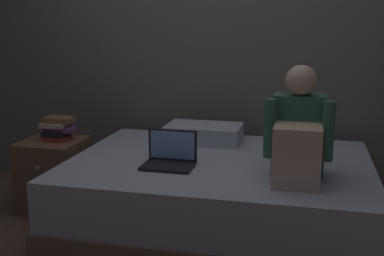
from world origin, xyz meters
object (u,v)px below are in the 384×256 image
at_px(nightstand, 54,175).
at_px(book_stack, 57,128).
at_px(laptop, 170,157).
at_px(person_sitting, 298,136).
at_px(pillow, 204,133).
at_px(bed, 219,197).

relative_size(nightstand, book_stack, 2.41).
distance_m(nightstand, book_stack, 0.36).
bearing_deg(laptop, person_sitting, -4.33).
distance_m(pillow, book_stack, 1.10).
bearing_deg(laptop, nightstand, 161.42).
distance_m(nightstand, laptop, 1.12).
bearing_deg(nightstand, book_stack, 42.98).
bearing_deg(person_sitting, laptop, 175.67).
height_order(nightstand, book_stack, book_stack).
bearing_deg(bed, person_sitting, -28.40).
height_order(nightstand, laptop, laptop).
relative_size(nightstand, laptop, 1.69).
bearing_deg(book_stack, person_sitting, -13.72).
height_order(person_sitting, laptop, person_sitting).
relative_size(bed, laptop, 6.25).
bearing_deg(nightstand, bed, -5.65).
xyz_separation_m(person_sitting, pillow, (-0.71, 0.72, -0.19)).
xyz_separation_m(nightstand, pillow, (1.09, 0.32, 0.31)).
height_order(laptop, pillow, laptop).
xyz_separation_m(nightstand, book_stack, (0.03, 0.03, 0.36)).
distance_m(laptop, book_stack, 1.05).
height_order(bed, book_stack, book_stack).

